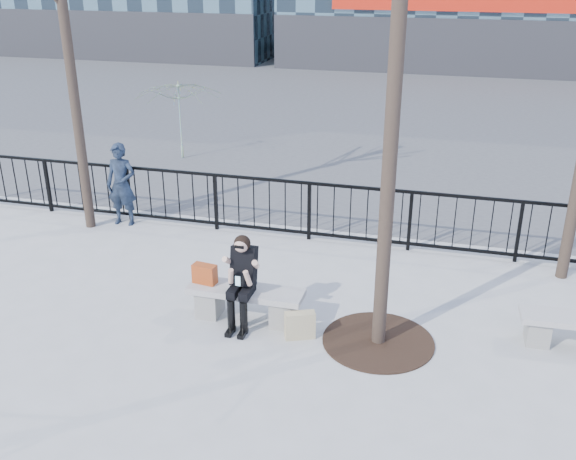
# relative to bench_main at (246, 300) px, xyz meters

# --- Properties ---
(ground) EXTENTS (120.00, 120.00, 0.00)m
(ground) POSITION_rel_bench_main_xyz_m (0.00, 0.00, -0.30)
(ground) COLOR #A0A09B
(ground) RESTS_ON ground
(street_surface) EXTENTS (60.00, 23.00, 0.01)m
(street_surface) POSITION_rel_bench_main_xyz_m (0.00, 15.00, -0.30)
(street_surface) COLOR #474747
(street_surface) RESTS_ON ground
(railing) EXTENTS (14.00, 0.06, 1.10)m
(railing) POSITION_rel_bench_main_xyz_m (0.00, 3.00, 0.25)
(railing) COLOR black
(railing) RESTS_ON ground
(tree_grate) EXTENTS (1.50, 1.50, 0.02)m
(tree_grate) POSITION_rel_bench_main_xyz_m (1.90, -0.10, -0.29)
(tree_grate) COLOR black
(tree_grate) RESTS_ON ground
(bench_main) EXTENTS (1.65, 0.46, 0.49)m
(bench_main) POSITION_rel_bench_main_xyz_m (0.00, 0.00, 0.00)
(bench_main) COLOR slate
(bench_main) RESTS_ON ground
(seated_woman) EXTENTS (0.50, 0.64, 1.34)m
(seated_woman) POSITION_rel_bench_main_xyz_m (0.00, -0.16, 0.37)
(seated_woman) COLOR black
(seated_woman) RESTS_ON ground
(handbag) EXTENTS (0.36, 0.20, 0.28)m
(handbag) POSITION_rel_bench_main_xyz_m (-0.61, 0.02, 0.33)
(handbag) COLOR #A63D14
(handbag) RESTS_ON bench_main
(shopping_bag) EXTENTS (0.43, 0.30, 0.38)m
(shopping_bag) POSITION_rel_bench_main_xyz_m (0.86, -0.27, -0.11)
(shopping_bag) COLOR beige
(shopping_bag) RESTS_ON ground
(standing_man) EXTENTS (0.60, 0.42, 1.59)m
(standing_man) POSITION_rel_bench_main_xyz_m (-3.42, 2.80, 0.50)
(standing_man) COLOR black
(standing_man) RESTS_ON ground
(vendor_umbrella) EXTENTS (2.86, 2.88, 1.98)m
(vendor_umbrella) POSITION_rel_bench_main_xyz_m (-4.13, 7.14, 0.69)
(vendor_umbrella) COLOR yellow
(vendor_umbrella) RESTS_ON ground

